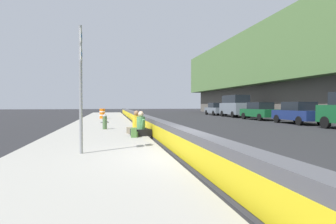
% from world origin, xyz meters
% --- Properties ---
extents(ground_plane, '(160.00, 160.00, 0.00)m').
position_xyz_m(ground_plane, '(0.00, 0.00, 0.00)').
color(ground_plane, '#232326').
rests_on(ground_plane, ground).
extents(sidewalk_strip, '(80.00, 4.40, 0.14)m').
position_xyz_m(sidewalk_strip, '(0.00, 2.65, 0.07)').
color(sidewalk_strip, gray).
rests_on(sidewalk_strip, ground_plane).
extents(jersey_barrier, '(76.00, 0.45, 0.85)m').
position_xyz_m(jersey_barrier, '(0.00, 0.00, 0.42)').
color(jersey_barrier, '#47474C').
rests_on(jersey_barrier, ground_plane).
extents(route_sign_post, '(0.44, 0.09, 3.60)m').
position_xyz_m(route_sign_post, '(1.00, 2.85, 2.21)').
color(route_sign_post, gray).
rests_on(route_sign_post, sidewalk_strip).
extents(fire_hydrant, '(0.26, 0.46, 0.88)m').
position_xyz_m(fire_hydrant, '(8.70, 2.36, 0.59)').
color(fire_hydrant, '#47663D').
rests_on(fire_hydrant, sidewalk_strip).
extents(seated_person_foreground, '(0.86, 0.94, 1.08)m').
position_xyz_m(seated_person_foreground, '(5.12, 0.73, 0.48)').
color(seated_person_foreground, black).
rests_on(seated_person_foreground, sidewalk_strip).
extents(seated_person_middle, '(0.82, 0.91, 1.09)m').
position_xyz_m(seated_person_middle, '(6.03, 0.84, 0.48)').
color(seated_person_middle, '#706651').
rests_on(seated_person_middle, sidewalk_strip).
extents(backpack, '(0.32, 0.28, 0.40)m').
position_xyz_m(backpack, '(4.54, 1.09, 0.33)').
color(backpack, '#4C7A3D').
rests_on(backpack, sidewalk_strip).
extents(construction_barrel, '(0.54, 0.54, 0.95)m').
position_xyz_m(construction_barrel, '(20.33, 2.83, 0.62)').
color(construction_barrel, orange).
rests_on(construction_barrel, sidewalk_strip).
extents(parked_car_third, '(4.56, 2.06, 1.71)m').
position_xyz_m(parked_car_third, '(11.86, -12.12, 0.86)').
color(parked_car_third, navy).
rests_on(parked_car_third, ground_plane).
extents(parked_car_fourth, '(4.57, 2.09, 1.71)m').
position_xyz_m(parked_car_fourth, '(17.47, -12.09, 0.86)').
color(parked_car_fourth, '#145128').
rests_on(parked_car_fourth, ground_plane).
extents(parked_car_midline, '(5.16, 2.24, 2.56)m').
position_xyz_m(parked_car_midline, '(23.38, -12.29, 1.35)').
color(parked_car_midline, slate).
rests_on(parked_car_midline, ground_plane).
extents(parked_car_far, '(4.52, 1.99, 1.71)m').
position_xyz_m(parked_car_far, '(29.13, -12.17, 0.86)').
color(parked_car_far, slate).
rests_on(parked_car_far, ground_plane).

